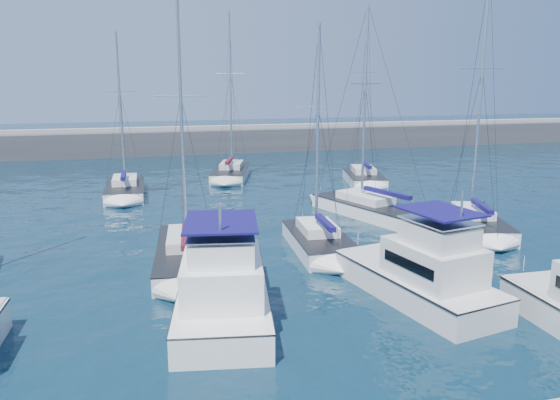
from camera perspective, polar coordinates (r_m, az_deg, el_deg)
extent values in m
plane|color=black|center=(24.72, 4.64, -10.32)|extent=(220.00, 220.00, 0.00)
cube|color=#424244|center=(74.32, -9.05, 5.74)|extent=(160.00, 6.00, 4.00)
cube|color=gray|center=(74.09, -9.10, 7.43)|extent=(160.00, 1.20, 0.50)
cube|color=white|center=(23.52, -5.94, -10.52)|extent=(5.17, 10.12, 1.60)
cube|color=#262628|center=(23.24, -5.98, -8.81)|extent=(5.24, 10.13, 0.08)
cube|color=white|center=(21.84, -6.06, -7.86)|extent=(3.76, 4.93, 1.60)
cube|color=black|center=(21.81, -6.07, -7.66)|extent=(3.67, 4.05, 0.45)
cube|color=white|center=(21.25, -6.15, -4.88)|extent=(2.93, 3.50, 0.90)
cube|color=#110D4D|center=(20.97, -6.21, -2.27)|extent=(3.31, 3.99, 0.08)
cube|color=silver|center=(25.48, 13.98, -8.98)|extent=(4.75, 8.88, 1.60)
cube|color=#262628|center=(25.22, 14.07, -7.39)|extent=(4.81, 8.90, 0.08)
cube|color=silver|center=(24.22, 15.74, -6.20)|extent=(3.41, 4.35, 1.60)
cube|color=black|center=(24.20, 15.76, -6.02)|extent=(3.32, 3.60, 0.45)
cube|color=silver|center=(23.72, 16.24, -3.47)|extent=(2.66, 3.10, 0.90)
cube|color=#110D4D|center=(23.47, 16.39, -1.12)|extent=(3.00, 3.53, 0.08)
cube|color=silver|center=(29.43, -9.74, -6.04)|extent=(3.96, 9.35, 1.30)
cube|color=#262628|center=(29.24, -9.79, -4.87)|extent=(4.02, 9.36, 0.06)
cube|color=silver|center=(29.69, -9.80, -3.96)|extent=(2.36, 4.16, 0.55)
cylinder|color=silver|center=(28.91, -10.26, 8.27)|extent=(0.18, 0.18, 12.17)
cylinder|color=silver|center=(27.68, -9.88, -3.99)|extent=(0.61, 4.53, 0.12)
cube|color=#551121|center=(27.55, -9.89, -3.75)|extent=(0.79, 4.10, 0.28)
cube|color=white|center=(31.32, 4.11, -4.74)|extent=(3.42, 7.26, 1.30)
cube|color=#262628|center=(31.14, 4.13, -3.64)|extent=(3.48, 7.26, 0.06)
cube|color=white|center=(31.46, 3.93, -2.86)|extent=(2.11, 3.22, 0.55)
cylinder|color=silver|center=(30.70, 3.96, 7.65)|extent=(0.18, 0.18, 11.08)
cylinder|color=silver|center=(29.92, 4.68, -2.59)|extent=(0.38, 3.53, 0.12)
cube|color=#110D4D|center=(29.79, 4.73, -2.36)|extent=(0.59, 3.19, 0.28)
cube|color=white|center=(39.53, 9.43, -1.22)|extent=(6.10, 10.03, 1.30)
cube|color=#262628|center=(39.39, 9.46, -0.33)|extent=(6.16, 10.05, 0.06)
cube|color=white|center=(39.74, 8.89, 0.28)|extent=(3.29, 4.61, 0.55)
cylinder|color=silver|center=(39.15, 8.86, 10.02)|extent=(0.18, 0.18, 13.03)
cylinder|color=silver|center=(38.22, 11.00, 0.55)|extent=(1.70, 4.54, 0.12)
cube|color=#110D4D|center=(38.12, 11.11, 0.74)|extent=(1.76, 4.16, 0.28)
cube|color=white|center=(37.17, 19.60, -2.67)|extent=(5.06, 8.02, 1.30)
cube|color=#262628|center=(37.02, 19.67, -1.73)|extent=(5.12, 8.03, 0.06)
cube|color=white|center=(37.38, 19.50, -1.08)|extent=(2.82, 3.69, 0.55)
cylinder|color=silver|center=(36.71, 20.23, 10.52)|extent=(0.18, 0.18, 14.65)
cylinder|color=silver|center=(35.79, 20.31, -0.82)|extent=(1.21, 3.60, 0.12)
cube|color=#110D4D|center=(35.66, 20.37, -0.62)|extent=(1.32, 3.31, 0.28)
cube|color=white|center=(47.62, -15.86, 0.81)|extent=(3.23, 8.18, 1.30)
cube|color=#262628|center=(47.51, -15.91, 1.55)|extent=(3.29, 8.18, 0.06)
cube|color=white|center=(47.95, -15.91, 2.04)|extent=(2.05, 3.60, 0.55)
cylinder|color=silver|center=(47.57, -16.34, 9.41)|extent=(0.18, 0.18, 11.90)
cylinder|color=silver|center=(46.16, -16.02, 2.33)|extent=(0.24, 4.05, 0.12)
cube|color=#110D4D|center=(46.04, -16.04, 2.50)|extent=(0.46, 3.65, 0.28)
cube|color=silver|center=(54.11, -5.13, 2.60)|extent=(5.35, 8.65, 1.30)
cube|color=#262628|center=(54.01, -5.14, 3.26)|extent=(5.41, 8.67, 0.06)
cube|color=silver|center=(54.45, -5.08, 3.68)|extent=(2.97, 3.98, 0.55)
cylinder|color=silver|center=(54.12, -5.20, 11.50)|extent=(0.18, 0.18, 14.42)
cylinder|color=silver|center=(52.68, -5.32, 3.98)|extent=(1.31, 3.91, 0.12)
cube|color=#551121|center=(52.56, -5.34, 4.13)|extent=(1.41, 3.59, 0.28)
cube|color=white|center=(51.66, 8.76, 2.03)|extent=(4.56, 7.58, 1.30)
cube|color=#262628|center=(51.55, 8.78, 2.72)|extent=(4.61, 7.59, 0.06)
cube|color=white|center=(51.93, 8.71, 3.15)|extent=(2.61, 3.46, 0.55)
cylinder|color=silver|center=(51.52, 8.93, 11.45)|extent=(0.18, 0.18, 14.59)
cylinder|color=silver|center=(50.38, 9.03, 3.49)|extent=(0.94, 3.47, 0.12)
cube|color=#110D4D|center=(50.26, 9.06, 3.64)|extent=(1.08, 3.18, 0.28)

